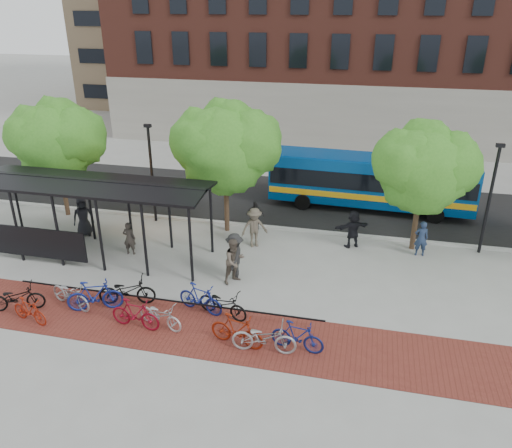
% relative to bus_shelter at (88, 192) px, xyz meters
% --- Properties ---
extents(ground, '(160.00, 160.00, 0.00)m').
position_rel_bus_shelter_xyz_m(ground, '(8.13, 0.48, -3.00)').
color(ground, '#9E9E99').
rests_on(ground, ground).
extents(asphalt_street, '(160.00, 8.00, 0.01)m').
position_rel_bus_shelter_xyz_m(asphalt_street, '(8.13, 8.48, -2.99)').
color(asphalt_street, black).
rests_on(asphalt_street, ground).
extents(curb, '(160.00, 0.25, 0.12)m').
position_rel_bus_shelter_xyz_m(curb, '(8.13, 4.48, -2.94)').
color(curb, '#B7B7B2').
rests_on(curb, ground).
extents(brick_strip, '(24.00, 3.00, 0.01)m').
position_rel_bus_shelter_xyz_m(brick_strip, '(6.13, -4.52, -3.00)').
color(brick_strip, maroon).
rests_on(brick_strip, ground).
extents(bike_rack_rail, '(12.00, 0.05, 0.95)m').
position_rel_bus_shelter_xyz_m(bike_rack_rail, '(4.83, -3.62, -3.00)').
color(bike_rack_rail, black).
rests_on(bike_rack_rail, ground).
extents(building_brick, '(55.00, 14.00, 20.00)m').
position_rel_bus_shelter_xyz_m(building_brick, '(18.13, 26.48, 7.00)').
color(building_brick, brown).
rests_on(building_brick, ground).
extents(bus_shelter, '(10.60, 3.07, 3.60)m').
position_rel_bus_shelter_xyz_m(bus_shelter, '(0.00, 0.00, 0.00)').
color(bus_shelter, black).
rests_on(bus_shelter, ground).
extents(tree_a, '(4.90, 4.00, 6.18)m').
position_rel_bus_shelter_xyz_m(tree_a, '(-3.77, 3.83, 1.24)').
color(tree_a, '#382619').
rests_on(tree_a, ground).
extents(tree_b, '(5.15, 4.20, 6.47)m').
position_rel_bus_shelter_xyz_m(tree_b, '(5.23, 3.83, 1.46)').
color(tree_b, '#382619').
rests_on(tree_b, ground).
extents(tree_c, '(4.66, 3.80, 5.92)m').
position_rel_bus_shelter_xyz_m(tree_c, '(14.22, 3.83, 1.06)').
color(tree_c, '#382619').
rests_on(tree_c, ground).
extents(lamp_post_left, '(0.35, 0.20, 5.12)m').
position_rel_bus_shelter_xyz_m(lamp_post_left, '(1.13, 4.08, -0.25)').
color(lamp_post_left, black).
rests_on(lamp_post_left, ground).
extents(lamp_post_right, '(0.35, 0.20, 5.12)m').
position_rel_bus_shelter_xyz_m(lamp_post_right, '(17.13, 4.08, -0.25)').
color(lamp_post_right, black).
rests_on(lamp_post_right, ground).
extents(bus, '(11.01, 2.93, 2.95)m').
position_rel_bus_shelter_xyz_m(bus, '(11.99, 8.40, -1.31)').
color(bus, '#07448D').
rests_on(bus, ground).
extents(bike_0, '(2.15, 1.42, 1.07)m').
position_rel_bus_shelter_xyz_m(bike_0, '(-0.53, -4.84, -2.47)').
color(bike_0, black).
rests_on(bike_0, ground).
extents(bike_1, '(1.68, 0.83, 0.97)m').
position_rel_bus_shelter_xyz_m(bike_1, '(0.43, -5.42, -2.51)').
color(bike_1, maroon).
rests_on(bike_1, ground).
extents(bike_2, '(2.15, 1.36, 1.07)m').
position_rel_bus_shelter_xyz_m(bike_2, '(1.30, -4.17, -2.47)').
color(bike_2, '#98989A').
rests_on(bike_2, ground).
extents(bike_3, '(2.13, 1.30, 1.24)m').
position_rel_bus_shelter_xyz_m(bike_3, '(2.33, -4.19, -2.38)').
color(bike_3, navy).
rests_on(bike_3, ground).
extents(bike_4, '(2.28, 1.29, 1.13)m').
position_rel_bus_shelter_xyz_m(bike_4, '(3.29, -3.52, -2.43)').
color(bike_4, black).
rests_on(bike_4, ground).
extents(bike_5, '(1.94, 0.73, 1.14)m').
position_rel_bus_shelter_xyz_m(bike_5, '(4.28, -4.87, -2.43)').
color(bike_5, maroon).
rests_on(bike_5, ground).
extents(bike_6, '(1.97, 1.15, 0.98)m').
position_rel_bus_shelter_xyz_m(bike_6, '(5.11, -4.62, -2.51)').
color(bike_6, '#B2B2B5').
rests_on(bike_6, ground).
extents(bike_7, '(1.98, 1.06, 1.14)m').
position_rel_bus_shelter_xyz_m(bike_7, '(6.18, -3.40, -2.43)').
color(bike_7, navy).
rests_on(bike_7, ground).
extents(bike_8, '(2.15, 1.25, 1.07)m').
position_rel_bus_shelter_xyz_m(bike_8, '(7.07, -3.49, -2.46)').
color(bike_8, black).
rests_on(bike_8, ground).
extents(bike_9, '(2.02, 0.93, 1.17)m').
position_rel_bus_shelter_xyz_m(bike_9, '(8.01, -5.00, -2.41)').
color(bike_9, maroon).
rests_on(bike_9, ground).
extents(bike_10, '(2.20, 0.90, 1.13)m').
position_rel_bus_shelter_xyz_m(bike_10, '(8.97, -5.15, -2.43)').
color(bike_10, gray).
rests_on(bike_10, ground).
extents(bike_11, '(1.86, 0.76, 1.09)m').
position_rel_bus_shelter_xyz_m(bike_11, '(10.03, -4.82, -2.46)').
color(bike_11, navy).
rests_on(bike_11, ground).
extents(pedestrian_0, '(1.15, 1.07, 1.97)m').
position_rel_bus_shelter_xyz_m(pedestrian_0, '(-1.55, 1.64, -2.02)').
color(pedestrian_0, black).
rests_on(pedestrian_0, ground).
extents(pedestrian_1, '(0.61, 0.43, 1.57)m').
position_rel_bus_shelter_xyz_m(pedestrian_1, '(1.54, 0.30, -2.21)').
color(pedestrian_1, '#38322D').
rests_on(pedestrian_1, ground).
extents(pedestrian_3, '(1.44, 1.23, 1.93)m').
position_rel_bus_shelter_xyz_m(pedestrian_3, '(6.89, 2.34, -2.04)').
color(pedestrian_3, brown).
rests_on(pedestrian_3, ground).
extents(pedestrian_4, '(0.94, 0.48, 1.53)m').
position_rel_bus_shelter_xyz_m(pedestrian_4, '(6.48, 4.23, -2.23)').
color(pedestrian_4, black).
rests_on(pedestrian_4, ground).
extents(pedestrian_5, '(1.74, 1.30, 1.83)m').
position_rel_bus_shelter_xyz_m(pedestrian_5, '(11.37, 3.34, -2.09)').
color(pedestrian_5, black).
rests_on(pedestrian_5, ground).
extents(pedestrian_7, '(0.66, 0.48, 1.68)m').
position_rel_bus_shelter_xyz_m(pedestrian_7, '(14.42, 3.16, -2.16)').
color(pedestrian_7, '#212F4D').
rests_on(pedestrian_7, ground).
extents(pedestrian_8, '(1.15, 1.19, 1.93)m').
position_rel_bus_shelter_xyz_m(pedestrian_8, '(6.85, -1.02, -2.03)').
color(pedestrian_8, brown).
rests_on(pedestrian_8, ground).
extents(pedestrian_9, '(0.93, 1.38, 1.97)m').
position_rel_bus_shelter_xyz_m(pedestrian_9, '(6.75, -0.62, -2.01)').
color(pedestrian_9, black).
rests_on(pedestrian_9, ground).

